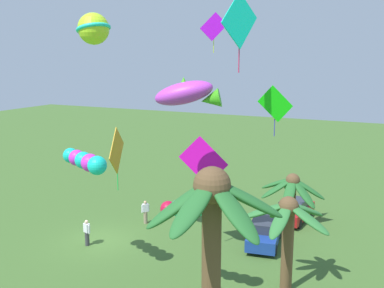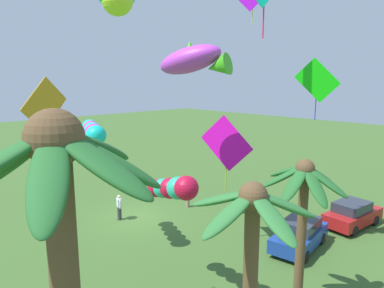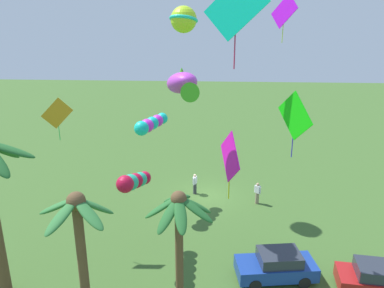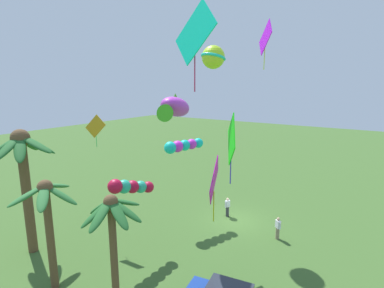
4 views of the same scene
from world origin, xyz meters
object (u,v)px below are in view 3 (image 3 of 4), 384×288
Objects in this scene: spectator_1 at (195,184)px; kite_tube_7 at (151,124)px; kite_ball_1 at (184,19)px; kite_diamond_8 at (295,117)px; spectator_0 at (257,193)px; kite_tube_4 at (134,181)px; palm_tree_2 at (79,228)px; kite_diamond_2 at (230,158)px; kite_diamond_3 at (236,8)px; parked_car_2 at (380,280)px; palm_tree_1 at (179,222)px; kite_diamond_6 at (57,114)px; kite_diamond_0 at (284,12)px; kite_fish_5 at (183,84)px; parked_car_0 at (276,266)px.

kite_tube_7 is at bearing 41.09° from spectator_1.
kite_diamond_8 is at bearing 123.56° from kite_ball_1.
kite_tube_4 reaches higher than spectator_0.
palm_tree_2 is 14.64m from spectator_0.
kite_diamond_8 is (-7.58, 7.47, 2.40)m from kite_tube_7.
kite_diamond_2 is 0.96× the size of kite_diamond_3.
kite_ball_1 is 10.53m from kite_tube_4.
parked_car_2 is 14.13m from kite_diamond_3.
palm_tree_1 is 1.85× the size of kite_tube_4.
kite_diamond_2 is at bearing -27.83° from parked_car_2.
kite_diamond_6 is at bearing -62.60° from palm_tree_2.
kite_tube_7 reaches higher than palm_tree_1.
kite_tube_4 is (12.01, -2.15, 3.74)m from parked_car_2.
palm_tree_1 is 3.66× the size of spectator_1.
kite_ball_1 is at bearing -67.37° from kite_diamond_3.
kite_diamond_6 is (6.15, 5.54, -4.75)m from kite_ball_1.
kite_diamond_6 reaches higher than spectator_0.
parked_car_2 is at bearing 169.87° from kite_tube_4.
kite_diamond_2 is at bearing 120.53° from kite_ball_1.
kite_diamond_6 is at bearing 5.22° from kite_diamond_0.
palm_tree_2 reaches higher than kite_tube_4.
kite_diamond_3 is (-2.26, 8.53, 12.03)m from spectator_1.
kite_fish_5 is (4.93, 0.69, -3.46)m from kite_diamond_0.
palm_tree_2 reaches higher than parked_car_2.
palm_tree_2 is 13.79m from spectator_1.
kite_ball_1 is 6.09m from kite_fish_5.
kite_diamond_3 is 1.78× the size of kite_diamond_6.
kite_diamond_6 is at bearing 3.13° from kite_fish_5.
palm_tree_2 is 10.53m from kite_tube_7.
kite_diamond_0 is 12.57m from kite_diamond_6.
parked_car_2 is 2.56× the size of spectator_1.
kite_diamond_2 is at bearing -51.57° from parked_car_0.
kite_fish_5 is at bearing 7.98° from kite_diamond_0.
kite_diamond_0 is (-0.04, -3.43, 12.02)m from parked_car_0.
kite_ball_1 reaches higher than kite_fish_5.
kite_ball_1 reaches higher than kite_tube_7.
kite_tube_7 is (2.74, 2.39, 5.23)m from spectator_1.
spectator_0 is at bearing -126.39° from palm_tree_2.
kite_fish_5 is at bearing 119.67° from kite_tube_7.
kite_diamond_8 reaches higher than kite_tube_4.
kite_diamond_8 is (-4.84, 9.86, 7.63)m from spectator_1.
palm_tree_1 is 6.37m from parked_car_0.
kite_diamond_6 is at bearing -13.43° from kite_tube_4.
kite_diamond_3 is at bearing 112.63° from kite_ball_1.
kite_ball_1 is (-3.26, -11.11, 8.08)m from palm_tree_2.
kite_diamond_8 reaches higher than spectator_0.
palm_tree_2 is 8.78m from kite_diamond_2.
kite_diamond_8 is (4.51, -0.43, 7.69)m from parked_car_2.
kite_diamond_0 is (-4.61, -5.91, 8.34)m from palm_tree_1.
palm_tree_2 is at bearing 34.32° from kite_diamond_3.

